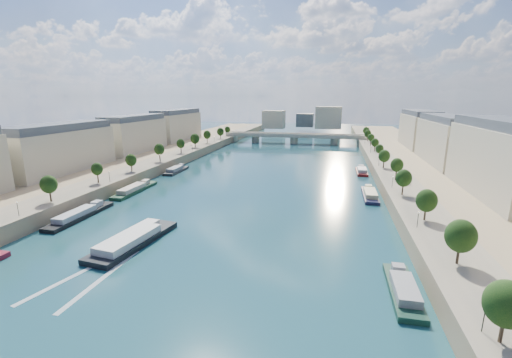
% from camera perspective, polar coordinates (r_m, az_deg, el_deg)
% --- Properties ---
extents(ground, '(700.00, 700.00, 0.00)m').
position_cam_1_polar(ground, '(150.39, 0.51, -0.68)').
color(ground, '#0D293B').
rests_on(ground, ground).
extents(quay_left, '(44.00, 520.00, 5.00)m').
position_cam_1_polar(quay_left, '(179.05, -22.63, 1.40)').
color(quay_left, '#9E8460').
rests_on(quay_left, ground).
extents(quay_right, '(44.00, 520.00, 5.00)m').
position_cam_1_polar(quay_right, '(152.27, 28.04, -1.17)').
color(quay_right, '#9E8460').
rests_on(quay_right, ground).
extents(pave_left, '(14.00, 520.00, 0.10)m').
position_cam_1_polar(pave_left, '(170.38, -18.58, 2.04)').
color(pave_left, gray).
rests_on(pave_left, quay_left).
extents(pave_right, '(14.00, 520.00, 0.10)m').
position_cam_1_polar(pave_right, '(148.34, 22.57, 0.06)').
color(pave_right, gray).
rests_on(pave_right, quay_right).
extents(trees_left, '(4.80, 268.80, 8.26)m').
position_cam_1_polar(trees_left, '(170.11, -17.79, 3.94)').
color(trees_left, '#382B1E').
rests_on(trees_left, ground).
extents(trees_right, '(4.80, 268.80, 8.26)m').
position_cam_1_polar(trees_right, '(156.64, 21.45, 2.86)').
color(trees_right, '#382B1E').
rests_on(trees_right, ground).
extents(lamps_left, '(0.36, 200.36, 4.28)m').
position_cam_1_polar(lamps_left, '(159.19, -19.11, 2.23)').
color(lamps_left, black).
rests_on(lamps_left, ground).
extents(lamps_right, '(0.36, 200.36, 4.28)m').
position_cam_1_polar(lamps_right, '(151.89, 20.70, 1.58)').
color(lamps_right, black).
rests_on(lamps_right, ground).
extents(buildings_left, '(16.00, 226.00, 23.20)m').
position_cam_1_polar(buildings_left, '(194.14, -24.14, 6.32)').
color(buildings_left, beige).
rests_on(buildings_left, ground).
extents(buildings_right, '(16.00, 226.00, 23.20)m').
position_cam_1_polar(buildings_right, '(164.98, 31.89, 4.36)').
color(buildings_right, beige).
rests_on(buildings_right, ground).
extents(skyline, '(79.00, 42.00, 22.00)m').
position_cam_1_polar(skyline, '(363.71, 8.48, 9.93)').
color(skyline, beige).
rests_on(skyline, ground).
extents(bridge, '(112.00, 12.00, 8.15)m').
position_cam_1_polar(bridge, '(279.57, 6.37, 6.95)').
color(bridge, '#C1B79E').
rests_on(bridge, ground).
extents(tour_barge, '(11.29, 28.79, 3.81)m').
position_cam_1_polar(tour_barge, '(94.91, -19.79, -9.59)').
color(tour_barge, black).
rests_on(tour_barge, ground).
extents(wake, '(10.73, 26.00, 0.04)m').
position_cam_1_polar(wake, '(83.32, -25.97, -14.34)').
color(wake, silver).
rests_on(wake, ground).
extents(moored_barges_left, '(5.00, 153.15, 3.60)m').
position_cam_1_polar(moored_barges_left, '(121.22, -27.26, -5.39)').
color(moored_barges_left, '#172334').
rests_on(moored_barges_left, ground).
extents(moored_barges_right, '(5.00, 166.40, 3.60)m').
position_cam_1_polar(moored_barges_right, '(101.31, 20.39, -8.29)').
color(moored_barges_right, black).
rests_on(moored_barges_right, ground).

